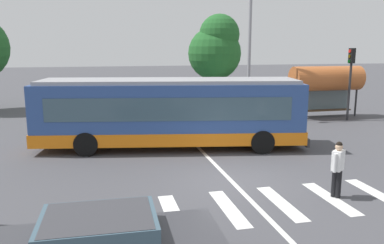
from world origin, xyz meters
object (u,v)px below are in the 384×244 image
(foreground_sedan, at_px, (103,244))
(parked_car_black, at_px, (82,101))
(traffic_light_far_corner, at_px, (351,72))
(twin_arm_street_lamp, at_px, (250,18))
(bus_stop_shelter, at_px, (326,79))
(background_tree_right, at_px, (216,48))
(parked_car_red, at_px, (157,98))
(parked_car_champagne, at_px, (263,95))
(parked_car_charcoal, at_px, (122,100))
(parked_car_teal, at_px, (193,97))
(parked_car_silver, at_px, (228,96))
(pedestrian_crossing_street, at_px, (338,166))
(city_transit_bus, at_px, (170,113))

(foreground_sedan, bearing_deg, parked_car_black, 93.39)
(traffic_light_far_corner, bearing_deg, twin_arm_street_lamp, 163.74)
(traffic_light_far_corner, xyz_separation_m, bus_stop_shelter, (-0.82, 1.24, -0.53))
(foreground_sedan, relative_size, background_tree_right, 0.65)
(parked_car_red, distance_m, parked_car_champagne, 8.32)
(parked_car_charcoal, distance_m, parked_car_champagne, 10.83)
(foreground_sedan, bearing_deg, parked_car_charcoal, 85.80)
(foreground_sedan, relative_size, bus_stop_shelter, 0.99)
(parked_car_teal, height_order, background_tree_right, background_tree_right)
(parked_car_charcoal, relative_size, parked_car_champagne, 0.99)
(parked_car_teal, height_order, parked_car_silver, same)
(parked_car_red, relative_size, twin_arm_street_lamp, 0.45)
(parked_car_champagne, height_order, twin_arm_street_lamp, twin_arm_street_lamp)
(pedestrian_crossing_street, distance_m, parked_car_charcoal, 18.67)
(city_transit_bus, xyz_separation_m, parked_car_champagne, (9.33, 11.27, -0.82))
(foreground_sedan, height_order, bus_stop_shelter, bus_stop_shelter)
(parked_car_black, relative_size, parked_car_charcoal, 0.99)
(bus_stop_shelter, bearing_deg, foreground_sedan, -132.96)
(twin_arm_street_lamp, bearing_deg, background_tree_right, 87.30)
(parked_car_charcoal, relative_size, twin_arm_street_lamp, 0.46)
(traffic_light_far_corner, bearing_deg, parked_car_black, 156.89)
(foreground_sedan, distance_m, background_tree_right, 25.81)
(foreground_sedan, height_order, parked_car_red, same)
(twin_arm_street_lamp, distance_m, background_tree_right, 8.52)
(foreground_sedan, height_order, parked_car_silver, same)
(traffic_light_far_corner, xyz_separation_m, twin_arm_street_lamp, (-5.86, 1.71, 3.18))
(parked_car_black, xyz_separation_m, bus_stop_shelter, (15.19, -5.60, 1.65))
(parked_car_silver, xyz_separation_m, twin_arm_street_lamp, (-0.54, -5.60, 5.36))
(city_transit_bus, relative_size, parked_car_champagne, 2.59)
(foreground_sedan, distance_m, bus_stop_shelter, 20.57)
(parked_car_champagne, distance_m, bus_stop_shelter, 6.39)
(city_transit_bus, distance_m, parked_car_black, 11.74)
(parked_car_black, bearing_deg, parked_car_red, 4.66)
(foreground_sedan, distance_m, parked_car_silver, 23.11)
(parked_car_charcoal, bearing_deg, bus_stop_shelter, -24.43)
(bus_stop_shelter, height_order, twin_arm_street_lamp, twin_arm_street_lamp)
(parked_car_red, xyz_separation_m, parked_car_teal, (2.72, -0.14, 0.00))
(parked_car_charcoal, bearing_deg, parked_car_teal, 2.49)
(foreground_sedan, relative_size, parked_car_red, 1.00)
(pedestrian_crossing_street, xyz_separation_m, background_tree_right, (2.51, 21.04, 3.38))
(parked_car_black, bearing_deg, parked_car_champagne, 1.50)
(parked_car_red, bearing_deg, parked_car_champagne, -0.50)
(parked_car_charcoal, distance_m, parked_car_teal, 5.23)
(bus_stop_shelter, bearing_deg, parked_car_charcoal, 155.57)
(city_transit_bus, height_order, traffic_light_far_corner, traffic_light_far_corner)
(parked_car_charcoal, relative_size, traffic_light_far_corner, 1.05)
(parked_car_silver, bearing_deg, twin_arm_street_lamp, -95.47)
(parked_car_black, height_order, parked_car_teal, same)
(parked_car_champagne, relative_size, traffic_light_far_corner, 1.06)
(parked_car_red, relative_size, traffic_light_far_corner, 1.04)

